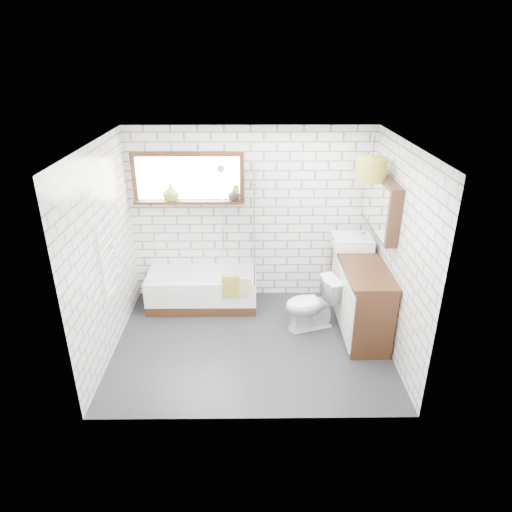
{
  "coord_description": "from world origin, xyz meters",
  "views": [
    {
      "loc": [
        0.01,
        -4.81,
        3.41
      ],
      "look_at": [
        0.06,
        0.25,
        1.1
      ],
      "focal_mm": 32.0,
      "sensor_mm": 36.0,
      "label": 1
    }
  ],
  "objects_px": {
    "basin": "(352,241)",
    "pendant": "(371,169)",
    "vanity": "(359,292)",
    "bathtub": "(202,289)",
    "toilet": "(311,304)"
  },
  "relations": [
    {
      "from": "vanity",
      "to": "pendant",
      "type": "bearing_deg",
      "value": 84.22
    },
    {
      "from": "bathtub",
      "to": "pendant",
      "type": "distance_m",
      "value": 2.86
    },
    {
      "from": "basin",
      "to": "bathtub",
      "type": "bearing_deg",
      "value": 177.29
    },
    {
      "from": "basin",
      "to": "pendant",
      "type": "relative_size",
      "value": 1.39
    },
    {
      "from": "bathtub",
      "to": "vanity",
      "type": "distance_m",
      "value": 2.21
    },
    {
      "from": "vanity",
      "to": "toilet",
      "type": "relative_size",
      "value": 2.36
    },
    {
      "from": "vanity",
      "to": "bathtub",
      "type": "bearing_deg",
      "value": 166.69
    },
    {
      "from": "bathtub",
      "to": "pendant",
      "type": "height_order",
      "value": "pendant"
    },
    {
      "from": "basin",
      "to": "pendant",
      "type": "height_order",
      "value": "pendant"
    },
    {
      "from": "pendant",
      "to": "bathtub",
      "type": "bearing_deg",
      "value": 168.74
    },
    {
      "from": "toilet",
      "to": "pendant",
      "type": "height_order",
      "value": "pendant"
    },
    {
      "from": "toilet",
      "to": "pendant",
      "type": "bearing_deg",
      "value": 87.91
    },
    {
      "from": "basin",
      "to": "pendant",
      "type": "distance_m",
      "value": 1.12
    },
    {
      "from": "bathtub",
      "to": "pendant",
      "type": "xyz_separation_m",
      "value": [
        2.14,
        -0.43,
        1.85
      ]
    },
    {
      "from": "vanity",
      "to": "pendant",
      "type": "xyz_separation_m",
      "value": [
        0.01,
        0.08,
        1.62
      ]
    }
  ]
}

